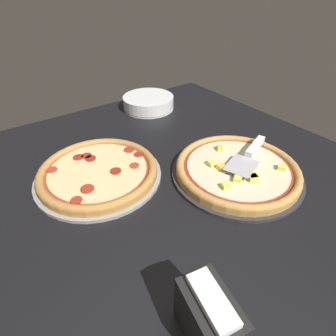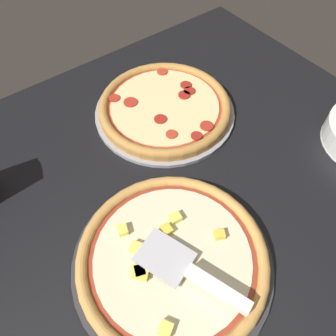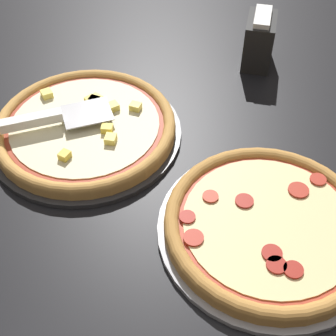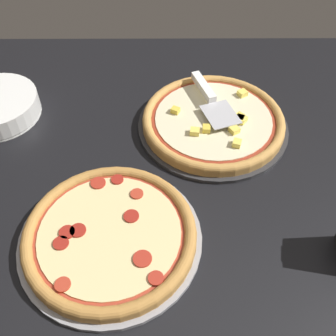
# 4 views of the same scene
# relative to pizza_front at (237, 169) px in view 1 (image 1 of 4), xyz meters

# --- Properties ---
(ground_plane) EXTENTS (1.48, 1.10, 0.04)m
(ground_plane) POSITION_rel_pizza_front_xyz_m (-0.01, 0.11, -0.04)
(ground_plane) COLOR black
(pizza_pan_front) EXTENTS (0.39, 0.39, 0.01)m
(pizza_pan_front) POSITION_rel_pizza_front_xyz_m (0.00, -0.00, -0.02)
(pizza_pan_front) COLOR #2D2D30
(pizza_pan_front) RESTS_ON ground_plane
(pizza_front) EXTENTS (0.37, 0.37, 0.04)m
(pizza_front) POSITION_rel_pizza_front_xyz_m (0.00, 0.00, 0.00)
(pizza_front) COLOR #C68E47
(pizza_front) RESTS_ON pizza_pan_front
(pizza_pan_back) EXTENTS (0.37, 0.37, 0.01)m
(pizza_pan_back) POSITION_rel_pizza_front_xyz_m (0.24, 0.34, -0.02)
(pizza_pan_back) COLOR #939399
(pizza_pan_back) RESTS_ON ground_plane
(pizza_back) EXTENTS (0.35, 0.35, 0.03)m
(pizza_back) POSITION_rel_pizza_front_xyz_m (0.24, 0.34, -0.00)
(pizza_back) COLOR #B77F3D
(pizza_back) RESTS_ON pizza_pan_back
(serving_spatula) EXTENTS (0.12, 0.22, 0.02)m
(serving_spatula) POSITION_rel_pizza_front_xyz_m (0.01, -0.07, 0.03)
(serving_spatula) COLOR #B7B7BC
(serving_spatula) RESTS_ON pizza_front
(plate_stack) EXTENTS (0.23, 0.23, 0.06)m
(plate_stack) POSITION_rel_pizza_front_xyz_m (0.57, -0.05, 0.00)
(plate_stack) COLOR white
(plate_stack) RESTS_ON ground_plane
(napkin_holder) EXTENTS (0.12, 0.09, 0.13)m
(napkin_holder) POSITION_rel_pizza_front_xyz_m (-0.27, 0.38, 0.04)
(napkin_holder) COLOR black
(napkin_holder) RESTS_ON ground_plane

